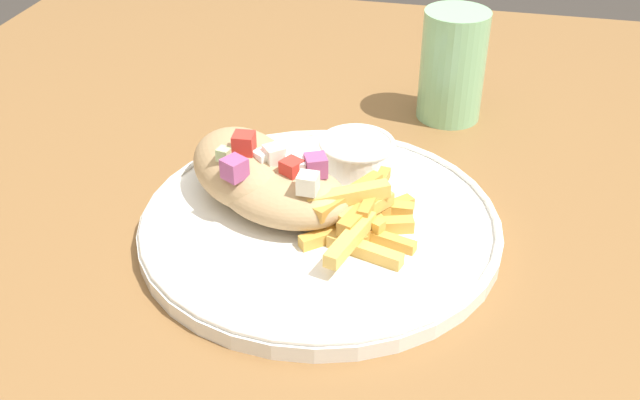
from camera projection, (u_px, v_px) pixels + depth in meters
table at (327, 270)px, 0.75m from camera, size 1.10×1.10×0.73m
plate at (320, 223)px, 0.65m from camera, size 0.31×0.31×0.02m
pita_sandwich_near at (284, 192)px, 0.64m from camera, size 0.14×0.11×0.06m
pita_sandwich_far at (244, 167)px, 0.66m from camera, size 0.14×0.15×0.07m
fries_pile at (359, 216)px, 0.63m from camera, size 0.10×0.13×0.04m
sauce_ramekin at (357, 154)px, 0.70m from camera, size 0.07×0.07×0.03m
water_glass at (452, 71)px, 0.81m from camera, size 0.07×0.07×0.12m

